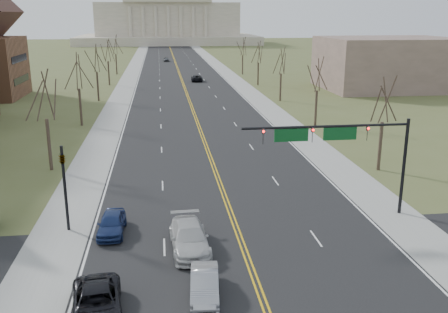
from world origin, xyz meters
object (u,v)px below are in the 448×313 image
object	(u,v)px
car_sb_inner_second	(189,238)
car_far_sb	(166,59)
car_sb_outer_lead	(97,304)
car_far_nb	(197,78)
signal_mast	(339,140)
car_sb_inner_lead	(205,284)
car_sb_outer_second	(112,223)
signal_left	(64,179)

from	to	relation	value
car_sb_inner_second	car_far_sb	size ratio (longest dim) A/B	1.44
car_sb_outer_lead	car_far_nb	world-z (taller)	car_sb_outer_lead
car_far_nb	car_sb_inner_second	bearing A→B (deg)	87.34
car_far_sb	signal_mast	bearing A→B (deg)	-89.12
car_sb_inner_lead	car_far_nb	size ratio (longest dim) A/B	0.81
car_sb_inner_lead	car_sb_inner_second	world-z (taller)	car_sb_inner_second
signal_mast	car_sb_outer_second	world-z (taller)	signal_mast
car_sb_inner_lead	car_sb_outer_second	bearing A→B (deg)	127.46
signal_mast	car_sb_inner_lead	bearing A→B (deg)	-137.45
signal_mast	car_far_sb	bearing A→B (deg)	94.54
car_sb_outer_second	car_far_nb	bearing A→B (deg)	83.46
car_sb_outer_lead	car_far_sb	xyz separation A→B (m)	(5.60, 139.11, -0.07)
signal_left	car_sb_inner_second	bearing A→B (deg)	-26.62
car_sb_inner_lead	car_far_nb	distance (m)	88.42
car_far_nb	car_far_sb	world-z (taller)	car_far_nb
car_sb_outer_lead	car_sb_inner_lead	bearing A→B (deg)	6.67
signal_left	car_sb_inner_lead	distance (m)	13.16
car_sb_outer_lead	car_far_sb	size ratio (longest dim) A/B	1.35
car_sb_inner_second	car_far_sb	distance (m)	132.37
signal_left	car_far_sb	distance (m)	128.65
signal_left	car_sb_inner_lead	bearing A→B (deg)	-48.18
car_far_sb	car_sb_outer_second	bearing A→B (deg)	-96.20
car_sb_inner_lead	car_sb_outer_lead	size ratio (longest dim) A/B	0.79
car_far_nb	car_sb_outer_second	bearing A→B (deg)	83.57
car_far_sb	car_far_nb	bearing A→B (deg)	-86.80
car_sb_inner_lead	car_far_sb	size ratio (longest dim) A/B	1.07
signal_left	signal_mast	bearing A→B (deg)	-0.00
car_sb_inner_lead	car_sb_outer_lead	bearing A→B (deg)	-162.27
car_sb_inner_second	car_far_nb	distance (m)	82.97
signal_left	car_far_sb	world-z (taller)	signal_left
car_sb_outer_lead	car_sb_inner_second	xyz separation A→B (m)	(4.92, 6.74, 0.08)
signal_mast	car_far_sb	world-z (taller)	signal_mast
car_far_nb	car_sb_outer_lead	bearing A→B (deg)	84.56
car_sb_outer_lead	signal_mast	bearing A→B (deg)	28.03
signal_mast	signal_left	world-z (taller)	signal_mast
signal_mast	signal_left	distance (m)	19.06
car_sb_outer_lead	car_far_nb	xyz separation A→B (m)	(11.57, 89.44, -0.02)
car_far_nb	car_sb_inner_lead	bearing A→B (deg)	87.92
car_sb_outer_lead	car_sb_outer_second	distance (m)	9.83
car_sb_outer_second	car_far_nb	xyz separation A→B (m)	(11.70, 79.61, -0.01)
car_sb_outer_lead	car_far_sb	bearing A→B (deg)	81.38
car_sb_outer_lead	signal_left	bearing A→B (deg)	99.99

